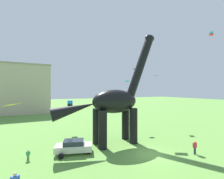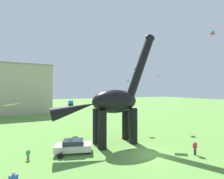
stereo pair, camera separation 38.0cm
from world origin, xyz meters
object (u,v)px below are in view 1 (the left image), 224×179
(person_photographer, at_px, (96,125))
(kite_drifting, at_px, (137,69))
(kite_far_left, at_px, (211,34))
(kite_trailing, at_px, (11,105))
(kite_near_high, at_px, (156,76))
(kite_near_low, at_px, (70,104))
(parked_sedan_left, at_px, (74,146))
(person_near_flyer, at_px, (195,146))
(kite_far_right, at_px, (127,81))
(dinosaur_sculpture, at_px, (115,101))
(person_strolling_adult, at_px, (28,154))

(person_photographer, height_order, kite_drifting, kite_drifting)
(person_photographer, height_order, kite_far_left, kite_far_left)
(kite_trailing, bearing_deg, person_photographer, 33.31)
(kite_near_high, xyz_separation_m, kite_trailing, (-24.57, -5.66, -4.56))
(kite_near_low, bearing_deg, kite_near_high, -10.38)
(parked_sedan_left, relative_size, kite_trailing, 2.37)
(person_near_flyer, relative_size, kite_trailing, 0.82)
(kite_far_right, height_order, kite_drifting, kite_drifting)
(person_near_flyer, distance_m, kite_drifting, 13.54)
(dinosaur_sculpture, relative_size, person_strolling_adult, 14.78)
(dinosaur_sculpture, bearing_deg, kite_near_high, 26.51)
(kite_near_low, xyz_separation_m, kite_far_left, (18.44, -13.45, 10.95))
(person_near_flyer, bearing_deg, parked_sedan_left, -140.87)
(dinosaur_sculpture, xyz_separation_m, person_near_flyer, (6.72, -7.27, -4.90))
(person_near_flyer, relative_size, person_photographer, 1.06)
(kite_drifting, bearing_deg, kite_trailing, -173.30)
(person_near_flyer, distance_m, kite_trailing, 20.66)
(parked_sedan_left, bearing_deg, kite_near_low, 99.05)
(person_strolling_adult, height_order, kite_far_left, kite_far_left)
(dinosaur_sculpture, bearing_deg, kite_far_left, -16.39)
(parked_sedan_left, distance_m, kite_far_right, 16.52)
(dinosaur_sculpture, distance_m, kite_near_high, 14.37)
(person_strolling_adult, relative_size, person_near_flyer, 0.70)
(dinosaur_sculpture, relative_size, person_near_flyer, 10.33)
(parked_sedan_left, distance_m, person_near_flyer, 14.09)
(person_photographer, bearing_deg, person_strolling_adult, -136.76)
(parked_sedan_left, relative_size, kite_far_right, 5.33)
(person_near_flyer, height_order, kite_drifting, kite_drifting)
(person_strolling_adult, distance_m, kite_far_left, 29.15)
(kite_near_low, bearing_deg, person_photographer, -9.95)
(dinosaur_sculpture, bearing_deg, kite_far_right, 50.26)
(kite_far_left, height_order, kite_far_right, kite_far_left)
(person_photographer, distance_m, kite_trailing, 15.36)
(dinosaur_sculpture, height_order, kite_far_right, dinosaur_sculpture)
(person_near_flyer, bearing_deg, kite_far_left, 84.23)
(person_photographer, distance_m, kite_far_left, 24.05)
(dinosaur_sculpture, xyz_separation_m, person_strolling_adult, (-10.54, -0.53, -5.19))
(person_photographer, relative_size, kite_drifting, 0.85)
(kite_near_low, xyz_separation_m, kite_trailing, (-7.52, -8.78, 0.88))
(kite_near_low, distance_m, kite_far_left, 25.31)
(dinosaur_sculpture, xyz_separation_m, person_photographer, (0.05, 7.71, -4.96))
(kite_drifting, bearing_deg, parked_sedan_left, -166.53)
(parked_sedan_left, bearing_deg, kite_far_left, 5.19)
(person_strolling_adult, height_order, person_near_flyer, person_near_flyer)
(parked_sedan_left, distance_m, kite_drifting, 15.16)
(dinosaur_sculpture, xyz_separation_m, kite_near_low, (-4.55, 8.52, -0.83))
(kite_far_right, bearing_deg, kite_far_left, -56.56)
(person_strolling_adult, xyz_separation_m, kite_drifting, (15.68, 2.30, 10.26))
(person_near_flyer, bearing_deg, kite_drifting, 166.04)
(parked_sedan_left, bearing_deg, person_photographer, 72.35)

